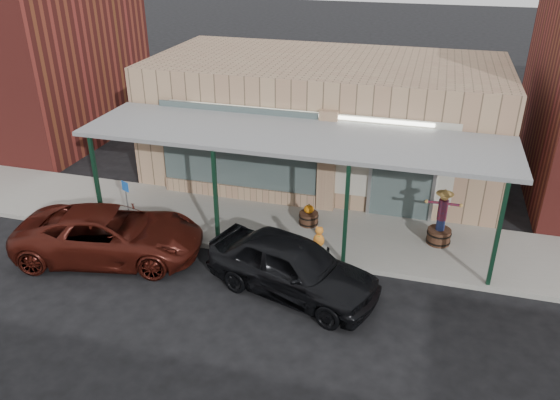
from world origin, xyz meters
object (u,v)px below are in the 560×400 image
(car_maroon, at_px, (110,234))
(barrel_scarecrow, at_px, (440,225))
(barrel_pumpkin, at_px, (309,217))
(parked_sedan, at_px, (292,266))
(handicap_sign, at_px, (127,198))

(car_maroon, bearing_deg, barrel_scarecrow, -83.00)
(barrel_pumpkin, xyz_separation_m, parked_sedan, (0.33, -3.23, 0.36))
(barrel_scarecrow, relative_size, handicap_sign, 1.17)
(barrel_pumpkin, distance_m, parked_sedan, 3.27)
(barrel_scarecrow, bearing_deg, handicap_sign, 169.17)
(barrel_scarecrow, bearing_deg, barrel_pumpkin, 158.84)
(barrel_pumpkin, relative_size, car_maroon, 0.13)
(barrel_scarecrow, distance_m, handicap_sign, 9.11)
(parked_sedan, relative_size, car_maroon, 0.94)
(handicap_sign, distance_m, car_maroon, 1.53)
(barrel_scarecrow, height_order, handicap_sign, barrel_scarecrow)
(barrel_pumpkin, xyz_separation_m, car_maroon, (-4.89, -3.00, 0.31))
(barrel_scarecrow, xyz_separation_m, car_maroon, (-8.70, -2.94, -0.02))
(parked_sedan, bearing_deg, barrel_pumpkin, 22.59)
(barrel_pumpkin, distance_m, handicap_sign, 5.44)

